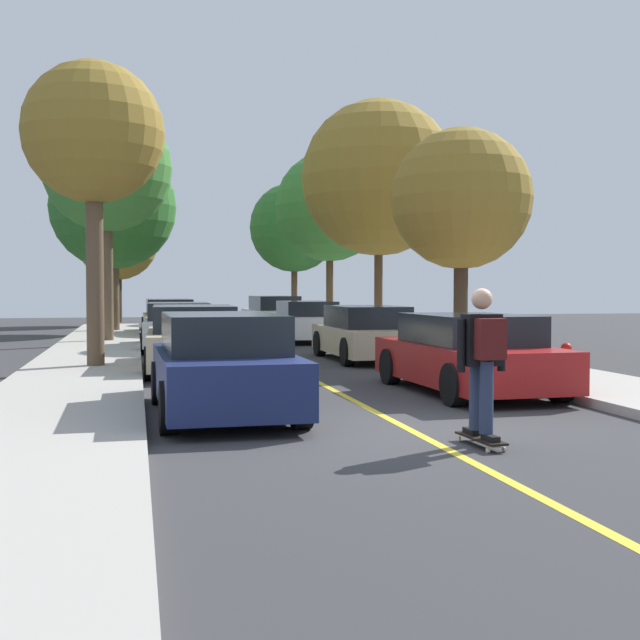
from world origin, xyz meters
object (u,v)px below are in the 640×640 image
object	(u,v)px
parked_car_left_near	(193,339)
parked_car_right_near	(366,334)
parked_car_right_nearest	(468,354)
skateboarder	(483,354)
fire_hydrant	(566,364)
street_tree_right_farthest	(294,227)
skateboard	(481,439)
parked_car_left_far	(179,326)
street_tree_left_farthest	(117,240)
parked_car_right_farthest	(274,314)
street_tree_right_near	(379,178)
parked_car_left_nearest	(223,365)
parked_car_left_farthest	(169,318)
parked_car_right_far	(306,322)
street_tree_left_far	(113,207)
street_tree_right_far	(330,207)
street_tree_right_nearest	(461,199)
street_tree_left_nearest	(93,135)
street_tree_left_near	(107,168)

from	to	relation	value
parked_car_left_near	parked_car_right_near	world-z (taller)	parked_car_left_near
parked_car_right_nearest	skateboarder	bearing A→B (deg)	-110.99
fire_hydrant	parked_car_right_near	bearing A→B (deg)	102.58
street_tree_right_farthest	skateboard	distance (m)	30.55
parked_car_left_far	street_tree_left_farthest	size ratio (longest dim) A/B	0.71
parked_car_right_farthest	street_tree_right_near	bearing A→B (deg)	-76.12
parked_car_left_nearest	parked_car_left_farthest	distance (m)	18.88
parked_car_right_far	skateboarder	xyz separation A→B (m)	(-1.69, -17.66, 0.38)
parked_car_right_far	fire_hydrant	world-z (taller)	parked_car_right_far
parked_car_left_far	parked_car_left_nearest	bearing A→B (deg)	-90.01
parked_car_left_nearest	parked_car_left_near	size ratio (longest dim) A/B	0.92
parked_car_left_near	street_tree_left_far	xyz separation A→B (m)	(-1.97, 14.84, 4.11)
parked_car_left_far	street_tree_right_far	size ratio (longest dim) A/B	0.59
street_tree_right_nearest	street_tree_right_far	world-z (taller)	street_tree_right_far
parked_car_left_nearest	street_tree_right_far	size ratio (longest dim) A/B	0.59
parked_car_right_far	street_tree_left_nearest	distance (m)	11.30
parked_car_left_far	fire_hydrant	world-z (taller)	parked_car_left_far
fire_hydrant	skateboard	bearing A→B (deg)	-129.58
street_tree_right_farthest	fire_hydrant	xyz separation A→B (m)	(-0.47, -26.14, -4.10)
parked_car_left_far	street_tree_left_farthest	xyz separation A→B (m)	(-1.97, 15.69, 3.29)
parked_car_left_far	parked_car_right_nearest	world-z (taller)	parked_car_left_far
parked_car_left_far	street_tree_left_far	xyz separation A→B (m)	(-1.97, 8.81, 4.12)
parked_car_right_farthest	skateboarder	world-z (taller)	skateboarder
street_tree_left_near	skateboard	bearing A→B (deg)	-75.56
parked_car_right_far	street_tree_left_nearest	size ratio (longest dim) A/B	0.70
parked_car_right_near	street_tree_left_farthest	distance (m)	21.14
street_tree_right_near	parked_car_left_far	bearing A→B (deg)	-168.18
street_tree_right_farthest	parked_car_left_far	bearing A→B (deg)	-112.19
parked_car_left_farthest	parked_car_right_nearest	xyz separation A→B (m)	(4.22, -17.37, -0.02)
street_tree_left_nearest	parked_car_left_nearest	bearing A→B (deg)	-72.63
street_tree_right_nearest	fire_hydrant	distance (m)	6.54
parked_car_right_nearest	street_tree_left_near	bearing A→B (deg)	115.27
street_tree_right_far	street_tree_right_farthest	bearing A→B (deg)	90.00
parked_car_left_near	fire_hydrant	size ratio (longest dim) A/B	6.30
parked_car_right_near	skateboard	bearing A→B (deg)	-99.08
parked_car_right_nearest	street_tree_right_farthest	size ratio (longest dim) A/B	0.66
fire_hydrant	skateboarder	xyz separation A→B (m)	(-3.19, -3.89, 0.54)
parked_car_left_near	skateboarder	size ratio (longest dim) A/B	2.70
skateboarder	parked_car_left_far	bearing A→B (deg)	99.65
parked_car_right_far	street_tree_right_far	world-z (taller)	street_tree_right_far
parked_car_left_nearest	street_tree_right_near	size ratio (longest dim) A/B	0.55
parked_car_right_nearest	street_tree_left_far	world-z (taller)	street_tree_left_far
street_tree_left_near	parked_car_right_far	bearing A→B (deg)	1.40
parked_car_left_far	street_tree_right_farthest	distance (m)	16.84
street_tree_left_nearest	fire_hydrant	distance (m)	10.31
parked_car_left_nearest	parked_car_right_far	size ratio (longest dim) A/B	0.92
street_tree_left_near	street_tree_left_far	distance (m)	6.19
parked_car_left_near	street_tree_right_farthest	world-z (taller)	street_tree_right_farthest
street_tree_left_nearest	parked_car_left_far	bearing A→B (deg)	70.81
street_tree_left_near	skateboard	size ratio (longest dim) A/B	8.42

